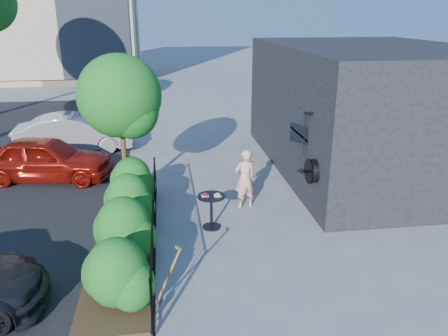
{
  "coord_description": "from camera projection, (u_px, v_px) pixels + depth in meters",
  "views": [
    {
      "loc": [
        -1.17,
        -8.85,
        4.96
      ],
      "look_at": [
        0.29,
        1.57,
        1.2
      ],
      "focal_mm": 35.0,
      "sensor_mm": 36.0,
      "label": 1
    }
  ],
  "objects": [
    {
      "name": "shovel",
      "position": [
        167.0,
        282.0,
        7.55
      ],
      "size": [
        0.49,
        0.17,
        1.28
      ],
      "color": "brown",
      "rests_on": "ground"
    },
    {
      "name": "shop_building",
      "position": [
        368.0,
        108.0,
        14.32
      ],
      "size": [
        6.22,
        9.0,
        4.0
      ],
      "color": "black",
      "rests_on": "ground"
    },
    {
      "name": "cafe_table",
      "position": [
        211.0,
        206.0,
        10.48
      ],
      "size": [
        0.67,
        0.67,
        0.9
      ],
      "rotation": [
        0.0,
        0.0,
        0.04
      ],
      "color": "black",
      "rests_on": "ground"
    },
    {
      "name": "planting_bed",
      "position": [
        124.0,
        245.0,
        9.78
      ],
      "size": [
        1.3,
        6.0,
        0.08
      ],
      "primitive_type": "cube",
      "color": "#382616",
      "rests_on": "ground"
    },
    {
      "name": "ground",
      "position": [
        221.0,
        240.0,
        10.08
      ],
      "size": [
        120.0,
        120.0,
        0.0
      ],
      "primitive_type": "plane",
      "color": "gray",
      "rests_on": "ground"
    },
    {
      "name": "patio_tree",
      "position": [
        122.0,
        101.0,
        11.43
      ],
      "size": [
        2.2,
        2.2,
        3.94
      ],
      "color": "#3F2B19",
      "rests_on": "ground"
    },
    {
      "name": "car_red",
      "position": [
        46.0,
        159.0,
        13.51
      ],
      "size": [
        4.23,
        2.22,
        1.37
      ],
      "primitive_type": "imported",
      "rotation": [
        0.0,
        0.0,
        1.42
      ],
      "color": "maroon",
      "rests_on": "ground"
    },
    {
      "name": "woman",
      "position": [
        245.0,
        179.0,
        11.54
      ],
      "size": [
        0.66,
        0.51,
        1.62
      ],
      "primitive_type": "imported",
      "rotation": [
        0.0,
        0.0,
        3.37
      ],
      "color": "#D8A78B",
      "rests_on": "ground"
    },
    {
      "name": "car_silver",
      "position": [
        74.0,
        133.0,
        16.34
      ],
      "size": [
        4.33,
        1.78,
        1.39
      ],
      "primitive_type": "imported",
      "rotation": [
        0.0,
        0.0,
        1.64
      ],
      "color": "#A9A9AE",
      "rests_on": "ground"
    },
    {
      "name": "fence",
      "position": [
        154.0,
        222.0,
        9.69
      ],
      "size": [
        0.05,
        6.05,
        1.1
      ],
      "color": "black",
      "rests_on": "ground"
    },
    {
      "name": "shrubs",
      "position": [
        126.0,
        216.0,
        9.66
      ],
      "size": [
        1.1,
        5.6,
        1.24
      ],
      "color": "#135419",
      "rests_on": "ground"
    }
  ]
}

